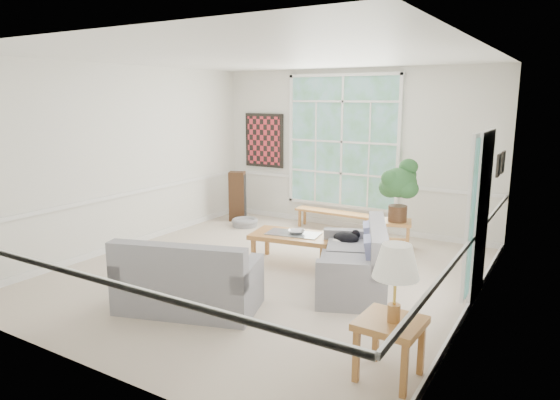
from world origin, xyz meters
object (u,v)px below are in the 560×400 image
object	(u,v)px
loveseat_right	(352,257)
end_table	(396,235)
loveseat_front	(189,273)
coffee_table	(293,249)
side_table	(389,349)

from	to	relation	value
loveseat_right	end_table	world-z (taller)	loveseat_right
loveseat_right	end_table	distance (m)	2.05
loveseat_front	coffee_table	xyz separation A→B (m)	(0.25, 2.06, -0.21)
coffee_table	side_table	world-z (taller)	side_table
loveseat_right	side_table	xyz separation A→B (m)	(1.14, -1.81, -0.16)
side_table	loveseat_right	bearing A→B (deg)	122.04
loveseat_right	loveseat_front	xyz separation A→B (m)	(-1.41, -1.58, 0.00)
loveseat_front	end_table	bearing A→B (deg)	51.78
loveseat_front	side_table	world-z (taller)	loveseat_front
side_table	coffee_table	bearing A→B (deg)	135.02
loveseat_front	coffee_table	bearing A→B (deg)	65.13
loveseat_right	loveseat_front	world-z (taller)	loveseat_front
coffee_table	side_table	xyz separation A→B (m)	(2.29, -2.29, 0.05)
loveseat_right	side_table	size ratio (longest dim) A/B	2.89
coffee_table	side_table	distance (m)	3.24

